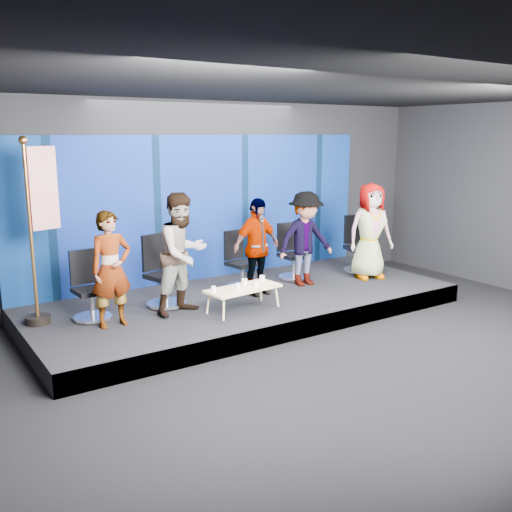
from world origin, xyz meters
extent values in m
plane|color=black|center=(0.00, 0.00, 0.00)|extent=(10.00, 10.00, 0.00)
cube|color=black|center=(0.00, 4.00, 1.75)|extent=(10.00, 0.02, 3.50)
cube|color=black|center=(0.00, 0.00, 3.50)|extent=(10.00, 8.00, 0.02)
cube|color=black|center=(0.00, 2.50, 0.15)|extent=(7.00, 3.00, 0.30)
cube|color=navy|center=(0.00, 3.95, 1.60)|extent=(7.00, 0.08, 2.60)
cylinder|color=silver|center=(-2.51, 2.67, 0.33)|extent=(0.60, 0.60, 0.06)
cylinder|color=silver|center=(-2.51, 2.67, 0.54)|extent=(0.07, 0.07, 0.37)
cube|color=black|center=(-2.51, 2.67, 0.73)|extent=(0.48, 0.48, 0.07)
cube|color=black|center=(-2.52, 2.89, 1.04)|extent=(0.41, 0.08, 0.51)
imported|color=black|center=(-2.34, 2.25, 1.11)|extent=(0.61, 0.43, 1.61)
cylinder|color=silver|center=(-1.34, 2.69, 0.33)|extent=(0.77, 0.77, 0.06)
cylinder|color=silver|center=(-1.34, 2.69, 0.57)|extent=(0.07, 0.07, 0.42)
cube|color=black|center=(-1.34, 2.69, 0.78)|extent=(0.62, 0.62, 0.07)
cube|color=black|center=(-1.41, 2.93, 1.12)|extent=(0.46, 0.17, 0.57)
imported|color=black|center=(-1.25, 2.25, 1.20)|extent=(1.02, 0.89, 1.80)
cylinder|color=silver|center=(0.21, 2.94, 0.33)|extent=(0.64, 0.64, 0.06)
cylinder|color=silver|center=(0.21, 2.94, 0.54)|extent=(0.07, 0.07, 0.37)
cube|color=black|center=(0.21, 2.94, 0.73)|extent=(0.51, 0.51, 0.07)
cube|color=black|center=(0.17, 3.16, 1.03)|extent=(0.41, 0.11, 0.51)
imported|color=black|center=(0.21, 2.49, 1.10)|extent=(0.99, 0.53, 1.60)
cylinder|color=silver|center=(1.33, 2.95, 0.33)|extent=(0.61, 0.61, 0.06)
cylinder|color=silver|center=(1.33, 2.95, 0.55)|extent=(0.07, 0.07, 0.38)
cube|color=black|center=(1.33, 2.95, 0.74)|extent=(0.49, 0.49, 0.07)
cube|color=black|center=(1.34, 3.18, 1.06)|extent=(0.42, 0.08, 0.53)
imported|color=black|center=(1.24, 2.51, 1.13)|extent=(1.10, 0.68, 1.65)
cylinder|color=silver|center=(2.72, 2.68, 0.33)|extent=(0.75, 0.75, 0.06)
cylinder|color=silver|center=(2.72, 2.68, 0.56)|extent=(0.07, 0.07, 0.41)
cube|color=black|center=(2.72, 2.68, 0.77)|extent=(0.60, 0.60, 0.07)
cube|color=black|center=(2.78, 2.91, 1.10)|extent=(0.44, 0.17, 0.56)
imported|color=black|center=(2.55, 2.26, 1.18)|extent=(0.97, 0.77, 1.75)
cube|color=tan|center=(-0.46, 1.85, 0.64)|extent=(1.21, 0.62, 0.04)
cylinder|color=tan|center=(-0.95, 1.60, 0.46)|extent=(0.03, 0.03, 0.32)
cylinder|color=tan|center=(-0.99, 1.98, 0.46)|extent=(0.03, 0.03, 0.32)
cylinder|color=tan|center=(0.07, 1.71, 0.46)|extent=(0.03, 0.03, 0.32)
cylinder|color=tan|center=(0.02, 2.09, 0.46)|extent=(0.03, 0.03, 0.32)
cylinder|color=white|center=(-0.96, 1.87, 0.70)|extent=(0.07, 0.07, 0.08)
cylinder|color=white|center=(-0.59, 1.78, 0.71)|extent=(0.08, 0.08, 0.09)
cylinder|color=white|center=(-0.39, 1.93, 0.71)|extent=(0.09, 0.09, 0.10)
cylinder|color=white|center=(-0.26, 1.80, 0.70)|extent=(0.07, 0.07, 0.09)
cylinder|color=white|center=(-0.03, 1.97, 0.71)|extent=(0.08, 0.08, 0.10)
cylinder|color=black|center=(-3.20, 2.93, 0.35)|extent=(0.35, 0.35, 0.11)
cylinder|color=#B57A3A|center=(-3.20, 2.93, 1.59)|extent=(0.05, 0.05, 2.37)
sphere|color=#B57A3A|center=(-3.20, 2.93, 2.84)|extent=(0.12, 0.12, 0.12)
cube|color=red|center=(-2.99, 2.96, 2.19)|extent=(0.41, 0.17, 1.13)
camera|label=1|loc=(-4.86, -5.16, 2.92)|focal=40.00mm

